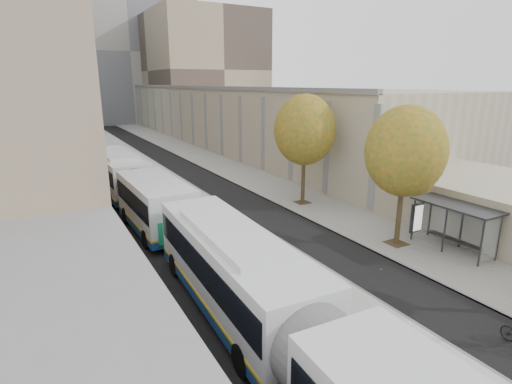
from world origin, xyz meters
TOP-DOWN VIEW (x-y plane):
  - bus_platform at (-3.88, 35.00)m, footprint 4.25×150.00m
  - sidewalk at (4.12, 35.00)m, footprint 4.75×150.00m
  - building_tan at (15.50, 64.00)m, footprint 18.00×92.00m
  - building_far_block at (6.00, 96.00)m, footprint 30.00×18.00m
  - bus_shelter at (5.69, 10.96)m, footprint 1.90×4.40m
  - tree_c at (3.60, 13.00)m, footprint 4.20×4.20m
  - tree_d at (3.60, 22.00)m, footprint 4.40×4.40m
  - bus_near at (-7.35, 7.29)m, footprint 3.45×19.16m
  - bus_far at (-7.67, 27.38)m, footprint 3.33×19.19m
  - distant_car at (-7.94, 49.78)m, footprint 2.46×4.42m

SIDE VIEW (x-z plane):
  - sidewalk at x=4.12m, z-range 0.00..0.08m
  - bus_platform at x=-3.88m, z-range 0.00..0.15m
  - distant_car at x=-7.94m, z-range 0.00..1.42m
  - bus_near at x=-7.35m, z-range 0.15..3.33m
  - bus_far at x=-7.67m, z-range 0.15..3.33m
  - bus_shelter at x=5.69m, z-range 0.92..3.45m
  - building_tan at x=15.50m, z-range 0.00..8.00m
  - tree_c at x=3.60m, z-range 1.61..8.89m
  - tree_d at x=3.60m, z-range 1.67..9.27m
  - building_far_block at x=6.00m, z-range 0.00..30.00m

